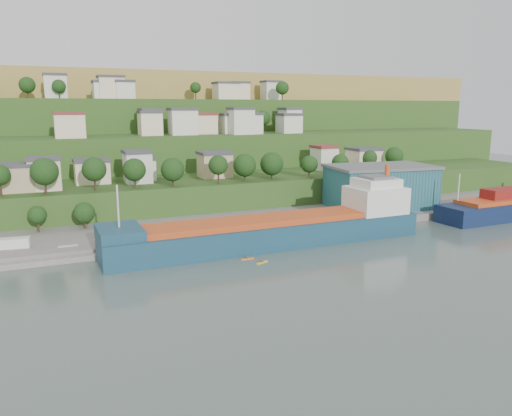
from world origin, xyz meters
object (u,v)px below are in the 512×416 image
cargo_ship_near (279,231)px  kayak_orange (247,258)px  warehouse (380,186)px  caravan (14,245)px

cargo_ship_near → kayak_orange: cargo_ship_near is taller
cargo_ship_near → kayak_orange: size_ratio=26.17×
cargo_ship_near → warehouse: size_ratio=2.34×
warehouse → caravan: bearing=-170.1°
cargo_ship_near → kayak_orange: 14.27m
caravan → kayak_orange: bearing=-18.2°
caravan → kayak_orange: 50.60m
cargo_ship_near → warehouse: 47.91m
warehouse → kayak_orange: 61.94m
caravan → kayak_orange: (45.60, -21.80, -2.46)m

